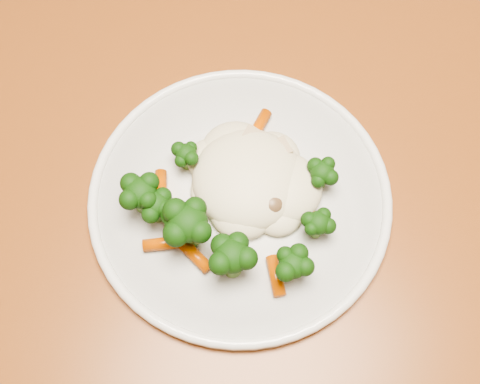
{
  "coord_description": "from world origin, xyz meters",
  "views": [
    {
      "loc": [
        -0.08,
        0.04,
        1.3
      ],
      "look_at": [
        -0.21,
        0.25,
        0.77
      ],
      "focal_mm": 45.0,
      "sensor_mm": 36.0,
      "label": 1
    }
  ],
  "objects": [
    {
      "name": "dining_table",
      "position": [
        -0.21,
        0.19,
        0.65
      ],
      "size": [
        1.36,
        1.08,
        0.75
      ],
      "rotation": [
        0.0,
        0.0,
        0.26
      ],
      "color": "brown",
      "rests_on": "ground"
    },
    {
      "name": "plate",
      "position": [
        -0.21,
        0.25,
        0.76
      ],
      "size": [
        0.3,
        0.3,
        0.01
      ],
      "primitive_type": "cylinder",
      "color": "white",
      "rests_on": "dining_table"
    },
    {
      "name": "meal",
      "position": [
        -0.21,
        0.23,
        0.78
      ],
      "size": [
        0.2,
        0.19,
        0.05
      ],
      "color": "beige",
      "rests_on": "plate"
    }
  ]
}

